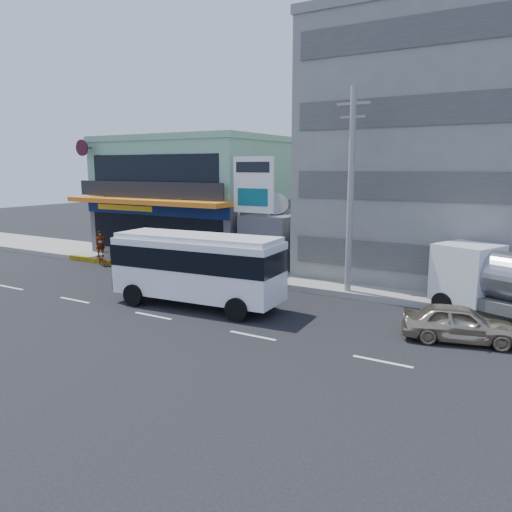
{
  "coord_description": "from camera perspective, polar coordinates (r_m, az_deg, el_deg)",
  "views": [
    {
      "loc": [
        14.37,
        -15.45,
        6.3
      ],
      "look_at": [
        2.61,
        4.27,
        2.2
      ],
      "focal_mm": 35.0,
      "sensor_mm": 36.0,
      "label": 1
    }
  ],
  "objects": [
    {
      "name": "shop_building",
      "position": [
        37.01,
        -6.5,
        6.49
      ],
      "size": [
        12.4,
        11.7,
        8.0
      ],
      "color": "#4B4B50",
      "rests_on": "ground"
    },
    {
      "name": "billboard",
      "position": [
        28.82,
        -0.3,
        7.39
      ],
      "size": [
        2.6,
        0.18,
        6.9
      ],
      "color": "gray",
      "rests_on": "ground"
    },
    {
      "name": "ground",
      "position": [
        22.02,
        -11.68,
        -6.72
      ],
      "size": [
        120.0,
        120.0,
        0.0
      ],
      "primitive_type": "plane",
      "color": "black",
      "rests_on": "ground"
    },
    {
      "name": "satellite_dish",
      "position": [
        30.23,
        2.29,
        4.94
      ],
      "size": [
        1.5,
        1.5,
        0.15
      ],
      "primitive_type": "cylinder",
      "color": "slate",
      "rests_on": "gap_structure"
    },
    {
      "name": "sedan",
      "position": [
        19.8,
        22.26,
        -7.11
      ],
      "size": [
        4.34,
        2.56,
        1.38
      ],
      "primitive_type": "imported",
      "rotation": [
        0.0,
        0.0,
        1.81
      ],
      "color": "#B8AB8C",
      "rests_on": "ground"
    },
    {
      "name": "concrete_building",
      "position": [
        30.77,
        23.05,
        10.64
      ],
      "size": [
        16.0,
        12.0,
        14.0
      ],
      "primitive_type": "cube",
      "color": "gray",
      "rests_on": "ground"
    },
    {
      "name": "motorcycle_rider",
      "position": [
        33.94,
        -17.3,
        0.24
      ],
      "size": [
        1.85,
        1.29,
        2.25
      ],
      "color": "#55140C",
      "rests_on": "ground"
    },
    {
      "name": "sidewalk",
      "position": [
        27.35,
        9.97,
        -3.03
      ],
      "size": [
        70.0,
        5.0,
        0.3
      ],
      "primitive_type": "cube",
      "color": "gray",
      "rests_on": "ground"
    },
    {
      "name": "gap_structure",
      "position": [
        31.32,
        3.14,
        1.75
      ],
      "size": [
        3.0,
        6.0,
        3.5
      ],
      "primitive_type": "cube",
      "color": "#4B4B50",
      "rests_on": "ground"
    },
    {
      "name": "minibus",
      "position": [
        22.74,
        -6.74,
        -0.91
      ],
      "size": [
        8.09,
        3.28,
        3.31
      ],
      "color": "white",
      "rests_on": "ground"
    },
    {
      "name": "utility_pole_near",
      "position": [
        24.36,
        10.77,
        7.24
      ],
      "size": [
        1.6,
        0.3,
        10.0
      ],
      "color": "#999993",
      "rests_on": "ground"
    }
  ]
}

